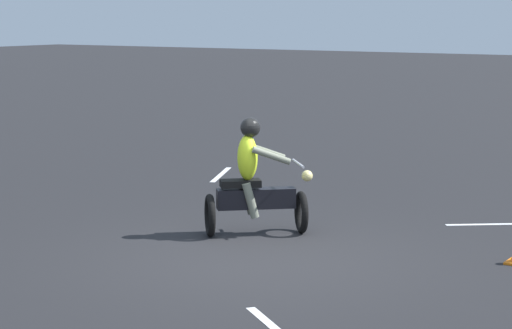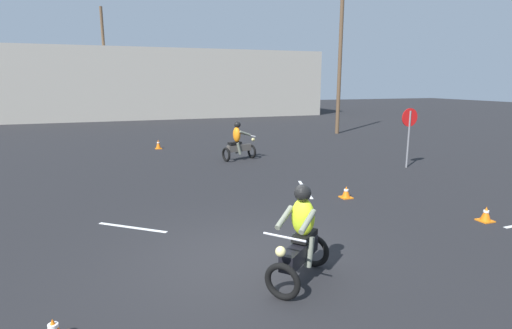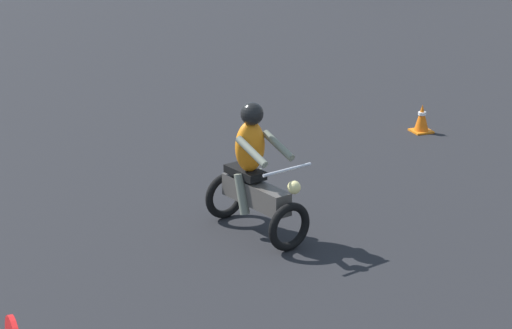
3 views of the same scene
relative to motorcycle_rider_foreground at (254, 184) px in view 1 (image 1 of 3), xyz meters
name	(u,v)px [view 1 (image 1 of 3)]	position (x,y,z in m)	size (l,w,h in m)	color
ground_plane	(259,259)	(-0.79, 1.13, -0.73)	(120.00, 120.00, 0.00)	black
motorcycle_rider_foreground	(254,184)	(0.00, 0.00, 0.00)	(1.44, 1.38, 1.66)	black
lane_stripe_sw	(495,224)	(-2.65, -2.48, -0.72)	(0.10, 1.47, 0.01)	silver
lane_stripe_se	(221,174)	(3.32, -4.07, -0.72)	(0.10, 1.76, 0.01)	silver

